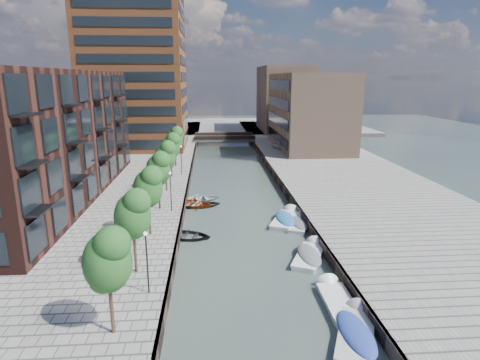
{
  "coord_description": "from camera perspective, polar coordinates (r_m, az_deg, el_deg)",
  "views": [
    {
      "loc": [
        -3.16,
        -15.23,
        14.22
      ],
      "look_at": [
        0.0,
        26.57,
        3.5
      ],
      "focal_mm": 30.0,
      "sensor_mm": 36.0,
      "label": 1
    }
  ],
  "objects": [
    {
      "name": "sloop_2",
      "position": [
        46.09,
        -6.91,
        -3.73
      ],
      "size": [
        6.17,
        5.42,
        1.06
      ],
      "primitive_type": "imported",
      "rotation": [
        0.0,
        0.0,
        1.15
      ],
      "color": "#963710",
      "rests_on": "ground"
    },
    {
      "name": "tree_6",
      "position": [
        62.11,
        -9.26,
        5.91
      ],
      "size": [
        2.5,
        2.5,
        5.95
      ],
      "color": "#382619",
      "rests_on": "quay_left"
    },
    {
      "name": "quay_wall_left",
      "position": [
        56.99,
        -7.15,
        0.3
      ],
      "size": [
        0.25,
        140.0,
        1.0
      ],
      "primitive_type": "cube",
      "color": "#332823",
      "rests_on": "ground"
    },
    {
      "name": "lamp_0",
      "position": [
        25.9,
        -13.12,
        -10.48
      ],
      "size": [
        0.24,
        0.24,
        4.12
      ],
      "color": "black",
      "rests_on": "quay_left"
    },
    {
      "name": "sloop_4",
      "position": [
        45.9,
        -5.21,
        -3.76
      ],
      "size": [
        4.55,
        3.69,
        0.83
      ],
      "primitive_type": "imported",
      "rotation": [
        0.0,
        0.0,
        1.8
      ],
      "color": "#242325",
      "rests_on": "ground"
    },
    {
      "name": "motorboat_3",
      "position": [
        41.36,
        6.59,
        -5.52
      ],
      "size": [
        4.04,
        6.02,
        1.91
      ],
      "color": "white",
      "rests_on": "ground"
    },
    {
      "name": "tree_0",
      "position": [
        21.86,
        -18.38,
        -10.5
      ],
      "size": [
        2.5,
        2.5,
        5.95
      ],
      "color": "#382619",
      "rests_on": "quay_left"
    },
    {
      "name": "motorboat_1",
      "position": [
        33.69,
        9.92,
        -10.44
      ],
      "size": [
        3.88,
        5.6,
        1.77
      ],
      "color": "white",
      "rests_on": "ground"
    },
    {
      "name": "sloop_3",
      "position": [
        47.63,
        -5.74,
        -3.1
      ],
      "size": [
        5.88,
        5.07,
        1.02
      ],
      "primitive_type": "imported",
      "rotation": [
        0.0,
        0.0,
        1.94
      ],
      "color": "silver",
      "rests_on": "ground"
    },
    {
      "name": "water",
      "position": [
        57.12,
        -1.01,
        -0.07
      ],
      "size": [
        300.0,
        300.0,
        0.0
      ],
      "primitive_type": "plane",
      "color": "#38473F",
      "rests_on": "ground"
    },
    {
      "name": "tree_2",
      "position": [
        34.82,
        -13.0,
        -0.86
      ],
      "size": [
        2.5,
        2.5,
        5.95
      ],
      "color": "#382619",
      "rests_on": "quay_left"
    },
    {
      "name": "bridge",
      "position": [
        88.23,
        -2.24,
        5.97
      ],
      "size": [
        13.0,
        6.0,
        1.3
      ],
      "color": "gray",
      "rests_on": "ground"
    },
    {
      "name": "sloop_1",
      "position": [
        37.31,
        -7.51,
        -8.19
      ],
      "size": [
        5.21,
        4.32,
        0.93
      ],
      "primitive_type": "imported",
      "rotation": [
        0.0,
        0.0,
        1.3
      ],
      "color": "black",
      "rests_on": "ground"
    },
    {
      "name": "quay_right",
      "position": [
        60.05,
        14.41,
        0.68
      ],
      "size": [
        20.0,
        140.0,
        1.0
      ],
      "primitive_type": "cube",
      "color": "gray",
      "rests_on": "ground"
    },
    {
      "name": "tree_5",
      "position": [
        55.22,
        -9.85,
        4.85
      ],
      "size": [
        2.5,
        2.5,
        5.95
      ],
      "color": "#382619",
      "rests_on": "quay_left"
    },
    {
      "name": "tree_3",
      "position": [
        41.55,
        -11.61,
        1.66
      ],
      "size": [
        2.5,
        2.5,
        5.95
      ],
      "color": "#382619",
      "rests_on": "quay_left"
    },
    {
      "name": "tower",
      "position": [
        81.44,
        -14.62,
        15.15
      ],
      "size": [
        18.0,
        18.0,
        30.0
      ],
      "primitive_type": "cube",
      "color": "#97522C",
      "rests_on": "quay_left"
    },
    {
      "name": "tree_1",
      "position": [
        28.21,
        -15.05,
        -4.58
      ],
      "size": [
        2.5,
        2.5,
        5.95
      ],
      "color": "#382619",
      "rests_on": "quay_left"
    },
    {
      "name": "motorboat_4",
      "position": [
        40.35,
        8.48,
        -6.17
      ],
      "size": [
        3.09,
        4.9,
        1.54
      ],
      "color": "white",
      "rests_on": "ground"
    },
    {
      "name": "apartment_block",
      "position": [
        48.66,
        -24.66,
        5.7
      ],
      "size": [
        8.0,
        38.0,
        14.0
      ],
      "primitive_type": "cube",
      "color": "black",
      "rests_on": "quay_left"
    },
    {
      "name": "far_closure",
      "position": [
        116.09,
        -2.76,
        7.54
      ],
      "size": [
        80.0,
        40.0,
        1.0
      ],
      "primitive_type": "cube",
      "color": "gray",
      "rests_on": "ground"
    },
    {
      "name": "motorboat_2",
      "position": [
        28.04,
        13.54,
        -16.32
      ],
      "size": [
        1.88,
        5.27,
        1.75
      ],
      "color": "white",
      "rests_on": "ground"
    },
    {
      "name": "tan_block_far",
      "position": [
        105.12,
        6.31,
        11.41
      ],
      "size": [
        12.0,
        20.0,
        16.0
      ],
      "primitive_type": "cube",
      "color": "#97755C",
      "rests_on": "quay_right"
    },
    {
      "name": "motorboat_0",
      "position": [
        25.21,
        16.2,
        -20.03
      ],
      "size": [
        3.88,
        5.75,
        1.82
      ],
      "color": "silver",
      "rests_on": "ground"
    },
    {
      "name": "lamp_1",
      "position": [
        40.87,
        -9.84,
        -1.06
      ],
      "size": [
        0.24,
        0.24,
        4.12
      ],
      "color": "black",
      "rests_on": "quay_left"
    },
    {
      "name": "tan_block_near",
      "position": [
        79.81,
        9.72,
        9.67
      ],
      "size": [
        12.0,
        25.0,
        14.0
      ],
      "primitive_type": "cube",
      "color": "#97755C",
      "rests_on": "quay_right"
    },
    {
      "name": "tree_4",
      "position": [
        48.36,
        -10.61,
        3.48
      ],
      "size": [
        2.5,
        2.5,
        5.95
      ],
      "color": "#382619",
      "rests_on": "quay_left"
    },
    {
      "name": "quay_wall_right",
      "position": [
        57.66,
        5.05,
        0.52
      ],
      "size": [
        0.25,
        140.0,
        1.0
      ],
      "primitive_type": "cube",
      "color": "#332823",
      "rests_on": "ground"
    },
    {
      "name": "car",
      "position": [
        77.03,
        5.73,
        4.92
      ],
      "size": [
        3.04,
        4.39,
        1.39
      ],
      "primitive_type": "imported",
      "rotation": [
        0.0,
        0.0,
        0.38
      ],
      "color": "silver",
      "rests_on": "quay_right"
    },
    {
      "name": "lamp_2",
      "position": [
        56.4,
        -8.36,
        3.25
      ],
      "size": [
        0.24,
        0.24,
        4.12
      ],
      "color": "black",
      "rests_on": "quay_left"
    }
  ]
}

